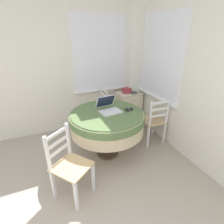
# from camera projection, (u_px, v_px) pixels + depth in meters

# --- Properties ---
(corner_room_shell) EXTENTS (4.53, 4.75, 2.55)m
(corner_room_shell) POSITION_uv_depth(u_px,v_px,m) (117.00, 77.00, 2.63)
(corner_room_shell) COLOR white
(corner_room_shell) RESTS_ON ground_plane
(round_dining_table) EXTENTS (1.17, 1.17, 0.77)m
(round_dining_table) POSITION_uv_depth(u_px,v_px,m) (107.00, 121.00, 2.73)
(round_dining_table) COLOR #4C3D2D
(round_dining_table) RESTS_ON ground_plane
(laptop) EXTENTS (0.35, 0.37, 0.23)m
(laptop) POSITION_uv_depth(u_px,v_px,m) (109.00, 108.00, 2.71)
(laptop) COLOR silver
(laptop) RESTS_ON round_dining_table
(computer_mouse) EXTENTS (0.06, 0.09, 0.05)m
(computer_mouse) POSITION_uv_depth(u_px,v_px,m) (127.00, 109.00, 2.72)
(computer_mouse) COLOR black
(computer_mouse) RESTS_ON round_dining_table
(cell_phone) EXTENTS (0.09, 0.11, 0.01)m
(cell_phone) POSITION_uv_depth(u_px,v_px,m) (131.00, 109.00, 2.78)
(cell_phone) COLOR #2D2D33
(cell_phone) RESTS_ON round_dining_table
(dining_chair_near_back_window) EXTENTS (0.42, 0.40, 0.89)m
(dining_chair_near_back_window) POSITION_uv_depth(u_px,v_px,m) (98.00, 109.00, 3.61)
(dining_chair_near_back_window) COLOR tan
(dining_chair_near_back_window) RESTS_ON ground_plane
(dining_chair_near_right_window) EXTENTS (0.41, 0.43, 0.89)m
(dining_chair_near_right_window) POSITION_uv_depth(u_px,v_px,m) (153.00, 121.00, 3.14)
(dining_chair_near_right_window) COLOR tan
(dining_chair_near_right_window) RESTS_ON ground_plane
(dining_chair_camera_near) EXTENTS (0.56, 0.56, 0.89)m
(dining_chair_camera_near) POSITION_uv_depth(u_px,v_px,m) (69.00, 165.00, 2.10)
(dining_chair_camera_near) COLOR tan
(dining_chair_camera_near) RESTS_ON ground_plane
(corner_cabinet) EXTENTS (0.51, 0.45, 0.71)m
(corner_cabinet) POSITION_uv_depth(u_px,v_px,m) (128.00, 107.00, 3.91)
(corner_cabinet) COLOR beige
(corner_cabinet) RESTS_ON ground_plane
(storage_box) EXTENTS (0.16, 0.14, 0.10)m
(storage_box) POSITION_uv_depth(u_px,v_px,m) (127.00, 90.00, 3.72)
(storage_box) COLOR #9E3338
(storage_box) RESTS_ON corner_cabinet
(book_on_cabinet) EXTENTS (0.13, 0.25, 0.02)m
(book_on_cabinet) POSITION_uv_depth(u_px,v_px,m) (132.00, 92.00, 3.75)
(book_on_cabinet) COLOR #3F3F44
(book_on_cabinet) RESTS_ON corner_cabinet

